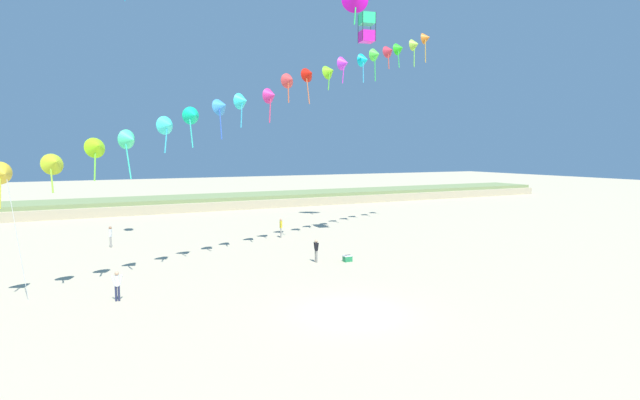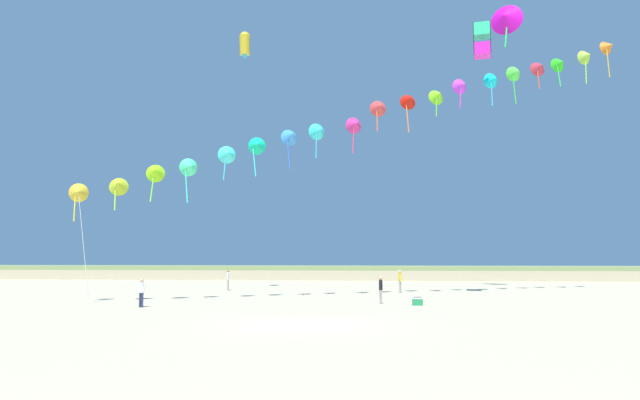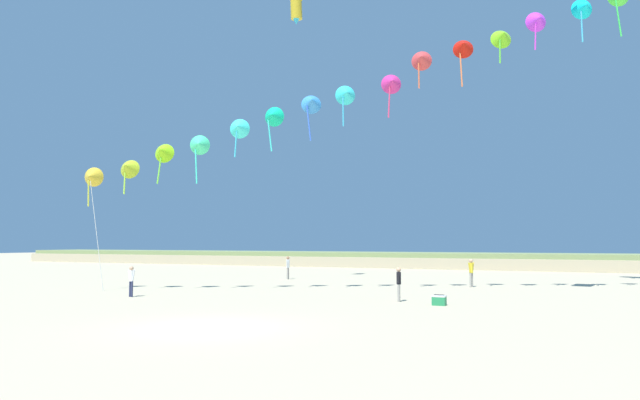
{
  "view_description": "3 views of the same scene",
  "coord_description": "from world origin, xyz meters",
  "px_view_note": "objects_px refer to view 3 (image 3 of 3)",
  "views": [
    {
      "loc": [
        -11.36,
        -19.4,
        7.47
      ],
      "look_at": [
        2.96,
        9.21,
        4.31
      ],
      "focal_mm": 28.0,
      "sensor_mm": 36.0,
      "label": 1
    },
    {
      "loc": [
        2.91,
        -22.72,
        2.68
      ],
      "look_at": [
        -0.43,
        11.3,
        6.08
      ],
      "focal_mm": 32.0,
      "sensor_mm": 36.0,
      "label": 2
    },
    {
      "loc": [
        10.85,
        -15.04,
        2.7
      ],
      "look_at": [
        -0.77,
        10.1,
        4.75
      ],
      "focal_mm": 32.0,
      "sensor_mm": 36.0,
      "label": 3
    }
  ],
  "objects_px": {
    "person_mid_center": "(471,271)",
    "large_kite_mid_trail": "(296,8)",
    "beach_cooler": "(439,300)",
    "person_far_left": "(131,279)",
    "person_near_right": "(288,266)",
    "person_near_left": "(399,282)"
  },
  "relations": [
    {
      "from": "person_mid_center",
      "to": "large_kite_mid_trail",
      "type": "distance_m",
      "value": 22.0
    },
    {
      "from": "person_near_left",
      "to": "person_far_left",
      "type": "distance_m",
      "value": 13.13
    },
    {
      "from": "person_mid_center",
      "to": "person_far_left",
      "type": "relative_size",
      "value": 1.11
    },
    {
      "from": "person_near_left",
      "to": "large_kite_mid_trail",
      "type": "xyz_separation_m",
      "value": [
        -10.46,
        10.05,
        18.54
      ]
    },
    {
      "from": "large_kite_mid_trail",
      "to": "beach_cooler",
      "type": "height_order",
      "value": "large_kite_mid_trail"
    },
    {
      "from": "person_near_left",
      "to": "person_near_right",
      "type": "xyz_separation_m",
      "value": [
        -11.97,
        11.78,
        0.06
      ]
    },
    {
      "from": "person_near_left",
      "to": "person_near_right",
      "type": "distance_m",
      "value": 16.8
    },
    {
      "from": "large_kite_mid_trail",
      "to": "beach_cooler",
      "type": "distance_m",
      "value": 25.32
    },
    {
      "from": "large_kite_mid_trail",
      "to": "beach_cooler",
      "type": "relative_size",
      "value": 3.93
    },
    {
      "from": "large_kite_mid_trail",
      "to": "person_far_left",
      "type": "bearing_deg",
      "value": -99.45
    },
    {
      "from": "beach_cooler",
      "to": "person_far_left",
      "type": "bearing_deg",
      "value": -169.85
    },
    {
      "from": "person_mid_center",
      "to": "beach_cooler",
      "type": "bearing_deg",
      "value": -87.26
    },
    {
      "from": "person_near_right",
      "to": "person_far_left",
      "type": "bearing_deg",
      "value": -92.72
    },
    {
      "from": "person_near_right",
      "to": "large_kite_mid_trail",
      "type": "bearing_deg",
      "value": -48.91
    },
    {
      "from": "beach_cooler",
      "to": "person_near_right",
      "type": "bearing_deg",
      "value": 138.18
    },
    {
      "from": "beach_cooler",
      "to": "large_kite_mid_trail",
      "type": "bearing_deg",
      "value": 139.17
    },
    {
      "from": "person_near_right",
      "to": "large_kite_mid_trail",
      "type": "relative_size",
      "value": 0.73
    },
    {
      "from": "person_near_right",
      "to": "person_mid_center",
      "type": "xyz_separation_m",
      "value": [
        13.47,
        -1.83,
        0.01
      ]
    },
    {
      "from": "person_near_left",
      "to": "person_far_left",
      "type": "xyz_separation_m",
      "value": [
        -12.69,
        -3.36,
        -0.02
      ]
    },
    {
      "from": "person_near_right",
      "to": "person_far_left",
      "type": "distance_m",
      "value": 15.15
    },
    {
      "from": "person_near_left",
      "to": "person_far_left",
      "type": "height_order",
      "value": "person_near_left"
    },
    {
      "from": "person_near_right",
      "to": "large_kite_mid_trail",
      "type": "height_order",
      "value": "large_kite_mid_trail"
    }
  ]
}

